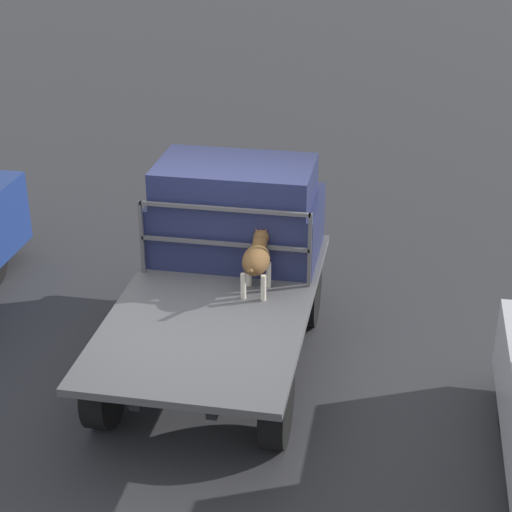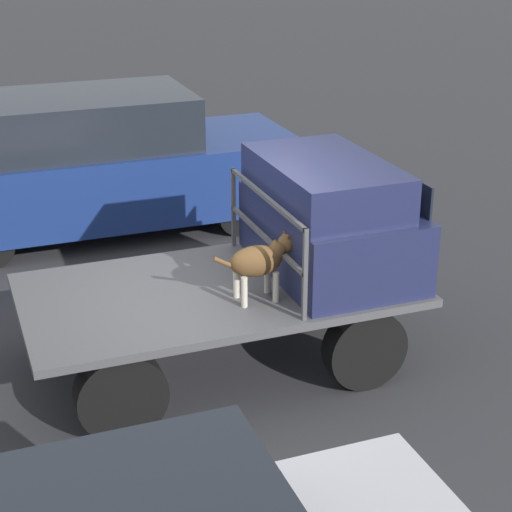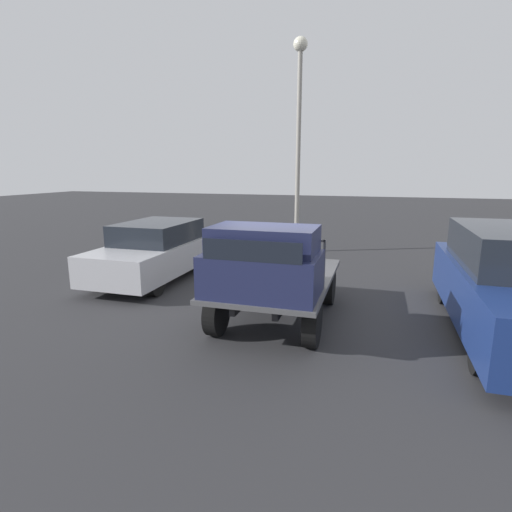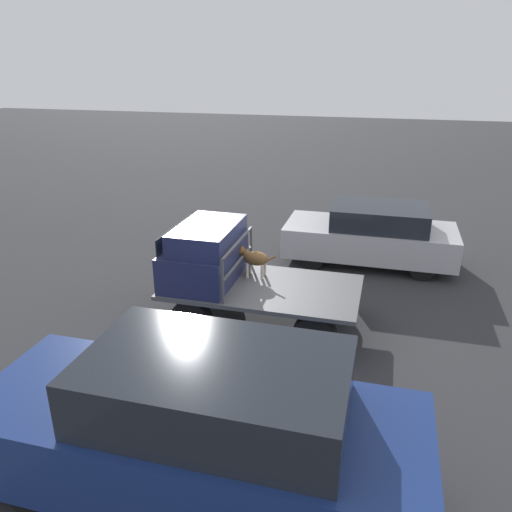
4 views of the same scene
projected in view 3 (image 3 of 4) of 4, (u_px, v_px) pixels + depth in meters
ground_plane at (278, 317)px, 8.15m from camera, size 80.00×80.00×0.00m
flatbed_truck at (279, 288)px, 8.02m from camera, size 3.78×2.06×0.86m
truck_cab at (263, 263)px, 6.75m from camera, size 1.28×1.94×1.16m
truck_headboard at (273, 253)px, 7.38m from camera, size 0.04×1.94×0.87m
dog at (255, 259)px, 7.72m from camera, size 0.85×0.29×0.65m
parked_sedan at (156, 251)px, 10.88m from camera, size 4.31×1.87×1.56m
light_pole_near at (299, 113)px, 13.68m from camera, size 0.48×0.48×7.27m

